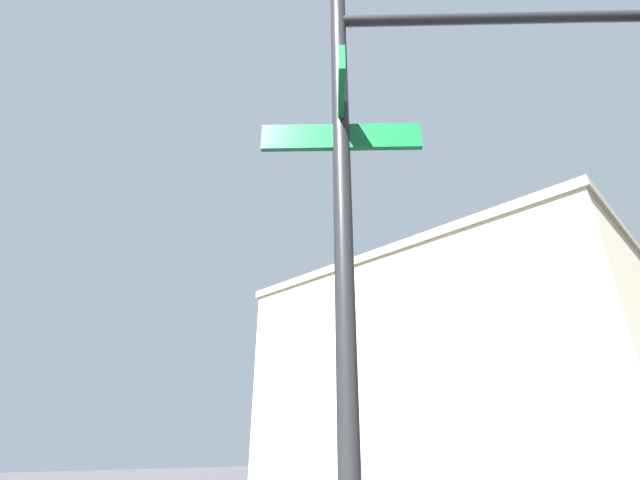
{
  "coord_description": "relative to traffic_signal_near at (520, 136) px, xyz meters",
  "views": [
    {
      "loc": [
        -5.41,
        -8.45,
        1.79
      ],
      "look_at": [
        -7.43,
        -6.35,
        3.17
      ],
      "focal_mm": 25.13,
      "sensor_mm": 36.0,
      "label": 1
    }
  ],
  "objects": [
    {
      "name": "traffic_signal_near",
      "position": [
        0.0,
        0.0,
        0.0
      ],
      "size": [
        2.53,
        2.34,
        5.31
      ],
      "color": "black",
      "rests_on": "ground_plane"
    },
    {
      "name": "building_stucco",
      "position": [
        -11.09,
        25.63,
        1.64
      ],
      "size": [
        18.73,
        24.12,
        10.77
      ],
      "color": "beige",
      "rests_on": "ground_plane"
    }
  ]
}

